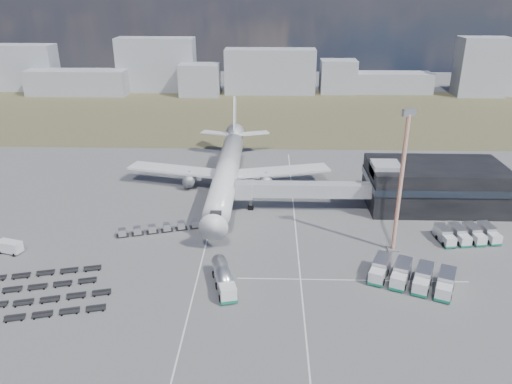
{
  "coord_description": "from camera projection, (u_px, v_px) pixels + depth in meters",
  "views": [
    {
      "loc": [
        10.45,
        -82.18,
        47.76
      ],
      "look_at": [
        7.38,
        21.35,
        4.0
      ],
      "focal_mm": 35.0,
      "sensor_mm": 36.0,
      "label": 1
    }
  ],
  "objects": [
    {
      "name": "baggage_dollies",
      "position": [
        35.0,
        294.0,
        81.96
      ],
      "size": [
        24.9,
        19.19,
        0.72
      ],
      "rotation": [
        0.0,
        0.0,
        0.25
      ],
      "color": "black",
      "rests_on": "ground"
    },
    {
      "name": "jet_bridge",
      "position": [
        294.0,
        190.0,
        110.95
      ],
      "size": [
        30.3,
        3.8,
        7.05
      ],
      "color": "#939399",
      "rests_on": "ground"
    },
    {
      "name": "floodlight_mast",
      "position": [
        401.0,
        183.0,
        90.95
      ],
      "size": [
        2.62,
        2.14,
        27.65
      ],
      "rotation": [
        0.0,
        0.0,
        0.38
      ],
      "color": "#CA4E20",
      "rests_on": "ground"
    },
    {
      "name": "ground",
      "position": [
        214.0,
        255.0,
        94.54
      ],
      "size": [
        420.0,
        420.0,
        0.0
      ],
      "primitive_type": "plane",
      "color": "#565659",
      "rests_on": "ground"
    },
    {
      "name": "grass_strip",
      "position": [
        244.0,
        113.0,
        195.82
      ],
      "size": [
        420.0,
        90.0,
        0.01
      ],
      "primitive_type": "cube",
      "color": "#47462A",
      "rests_on": "ground"
    },
    {
      "name": "skyline",
      "position": [
        222.0,
        70.0,
        228.82
      ],
      "size": [
        309.16,
        22.65,
        25.98
      ],
      "color": "#9598A2",
      "rests_on": "ground"
    },
    {
      "name": "lane_markings",
      "position": [
        265.0,
        248.0,
        97.04
      ],
      "size": [
        47.12,
        110.0,
        0.01
      ],
      "color": "silver",
      "rests_on": "ground"
    },
    {
      "name": "service_trucks_near",
      "position": [
        412.0,
        276.0,
        84.75
      ],
      "size": [
        15.24,
        12.18,
        2.98
      ],
      "rotation": [
        0.0,
        0.0,
        -0.42
      ],
      "color": "silver",
      "rests_on": "ground"
    },
    {
      "name": "fuel_tanker",
      "position": [
        224.0,
        279.0,
        83.77
      ],
      "size": [
        5.35,
        11.14,
        3.49
      ],
      "rotation": [
        0.0,
        0.0,
        0.25
      ],
      "color": "silver",
      "rests_on": "ground"
    },
    {
      "name": "terminal",
      "position": [
        434.0,
        185.0,
        113.26
      ],
      "size": [
        30.4,
        16.4,
        11.0
      ],
      "color": "black",
      "rests_on": "ground"
    },
    {
      "name": "service_trucks_far",
      "position": [
        467.0,
        234.0,
        99.23
      ],
      "size": [
        12.23,
        7.82,
        2.55
      ],
      "rotation": [
        0.0,
        0.0,
        0.14
      ],
      "color": "silver",
      "rests_on": "ground"
    },
    {
      "name": "uld_row",
      "position": [
        167.0,
        227.0,
        103.03
      ],
      "size": [
        19.84,
        7.49,
        1.58
      ],
      "rotation": [
        0.0,
        0.0,
        0.3
      ],
      "color": "black",
      "rests_on": "ground"
    },
    {
      "name": "airliner",
      "position": [
        227.0,
        169.0,
        122.29
      ],
      "size": [
        51.59,
        64.53,
        17.62
      ],
      "color": "silver",
      "rests_on": "ground"
    },
    {
      "name": "utility_van",
      "position": [
        10.0,
        247.0,
        94.74
      ],
      "size": [
        4.98,
        3.26,
        2.43
      ],
      "primitive_type": "cube",
      "rotation": [
        0.0,
        0.0,
        -0.28
      ],
      "color": "silver",
      "rests_on": "ground"
    },
    {
      "name": "pushback_tug",
      "position": [
        217.0,
        232.0,
        101.66
      ],
      "size": [
        2.96,
        1.83,
        1.32
      ],
      "primitive_type": "cube",
      "rotation": [
        0.0,
        0.0,
        -0.09
      ],
      "color": "silver",
      "rests_on": "ground"
    },
    {
      "name": "catering_truck",
      "position": [
        250.0,
        187.0,
        121.49
      ],
      "size": [
        4.21,
        7.11,
        3.06
      ],
      "rotation": [
        0.0,
        0.0,
        0.24
      ],
      "color": "silver",
      "rests_on": "ground"
    }
  ]
}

